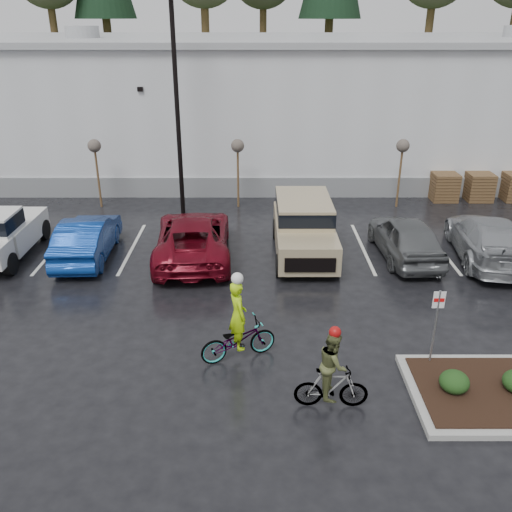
{
  "coord_description": "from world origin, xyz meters",
  "views": [
    {
      "loc": [
        -0.68,
        -11.43,
        8.31
      ],
      "look_at": [
        -0.67,
        4.3,
        1.3
      ],
      "focal_mm": 38.0,
      "sensor_mm": 36.0,
      "label": 1
    }
  ],
  "objects_px": {
    "lamppost": "(176,84)",
    "sapling_mid": "(238,150)",
    "car_blue": "(87,238)",
    "sapling_east": "(402,149)",
    "suv_tan": "(304,230)",
    "car_far_silver": "(488,238)",
    "fire_lane_sign": "(436,319)",
    "car_grey": "(406,237)",
    "pallet_stack_b": "(479,187)",
    "car_red": "(193,237)",
    "cyclist_hivis": "(238,333)",
    "pallet_stack_a": "(444,187)",
    "cyclist_olive": "(332,378)",
    "sapling_west": "(95,150)",
    "pickup_white": "(3,230)"
  },
  "relations": [
    {
      "from": "lamppost",
      "to": "sapling_mid",
      "type": "bearing_deg",
      "value": 21.8
    },
    {
      "from": "car_blue",
      "to": "sapling_east",
      "type": "bearing_deg",
      "value": -157.81
    },
    {
      "from": "suv_tan",
      "to": "car_far_silver",
      "type": "xyz_separation_m",
      "value": [
        6.76,
        -0.31,
        -0.23
      ]
    },
    {
      "from": "fire_lane_sign",
      "to": "car_grey",
      "type": "distance_m",
      "value": 7.04
    },
    {
      "from": "lamppost",
      "to": "sapling_mid",
      "type": "xyz_separation_m",
      "value": [
        2.5,
        1.0,
        -2.96
      ]
    },
    {
      "from": "pallet_stack_b",
      "to": "car_red",
      "type": "height_order",
      "value": "car_red"
    },
    {
      "from": "car_far_silver",
      "to": "cyclist_hivis",
      "type": "distance_m",
      "value": 11.06
    },
    {
      "from": "sapling_east",
      "to": "car_blue",
      "type": "bearing_deg",
      "value": -155.62
    },
    {
      "from": "sapling_mid",
      "to": "cyclist_hivis",
      "type": "relative_size",
      "value": 1.29
    },
    {
      "from": "pallet_stack_a",
      "to": "suv_tan",
      "type": "bearing_deg",
      "value": -137.83
    },
    {
      "from": "suv_tan",
      "to": "cyclist_hivis",
      "type": "relative_size",
      "value": 2.05
    },
    {
      "from": "sapling_east",
      "to": "suv_tan",
      "type": "xyz_separation_m",
      "value": [
        -4.88,
        -5.68,
        -1.7
      ]
    },
    {
      "from": "sapling_mid",
      "to": "pallet_stack_b",
      "type": "xyz_separation_m",
      "value": [
        11.7,
        1.0,
        -2.05
      ]
    },
    {
      "from": "car_red",
      "to": "car_far_silver",
      "type": "height_order",
      "value": "car_far_silver"
    },
    {
      "from": "pallet_stack_a",
      "to": "car_far_silver",
      "type": "distance_m",
      "value": 7.02
    },
    {
      "from": "suv_tan",
      "to": "fire_lane_sign",
      "type": "bearing_deg",
      "value": -69.37
    },
    {
      "from": "suv_tan",
      "to": "cyclist_olive",
      "type": "distance_m",
      "value": 8.68
    },
    {
      "from": "lamppost",
      "to": "pallet_stack_a",
      "type": "bearing_deg",
      "value": 9.09
    },
    {
      "from": "sapling_west",
      "to": "sapling_east",
      "type": "bearing_deg",
      "value": 0.0
    },
    {
      "from": "sapling_west",
      "to": "car_blue",
      "type": "height_order",
      "value": "sapling_west"
    },
    {
      "from": "pickup_white",
      "to": "car_red",
      "type": "relative_size",
      "value": 0.9
    },
    {
      "from": "pickup_white",
      "to": "pallet_stack_b",
      "type": "bearing_deg",
      "value": 17.83
    },
    {
      "from": "car_blue",
      "to": "car_far_silver",
      "type": "xyz_separation_m",
      "value": [
        14.8,
        -0.13,
        0.03
      ]
    },
    {
      "from": "pallet_stack_b",
      "to": "suv_tan",
      "type": "xyz_separation_m",
      "value": [
        -9.08,
        -6.68,
        0.35
      ]
    },
    {
      "from": "sapling_mid",
      "to": "suv_tan",
      "type": "bearing_deg",
      "value": -65.24
    },
    {
      "from": "lamppost",
      "to": "car_red",
      "type": "height_order",
      "value": "lamppost"
    },
    {
      "from": "sapling_west",
      "to": "cyclist_olive",
      "type": "bearing_deg",
      "value": -57.79
    },
    {
      "from": "sapling_west",
      "to": "cyclist_olive",
      "type": "height_order",
      "value": "sapling_west"
    },
    {
      "from": "sapling_east",
      "to": "pallet_stack_a",
      "type": "distance_m",
      "value": 3.39
    },
    {
      "from": "sapling_mid",
      "to": "pickup_white",
      "type": "height_order",
      "value": "sapling_mid"
    },
    {
      "from": "car_red",
      "to": "cyclist_olive",
      "type": "distance_m",
      "value": 9.41
    },
    {
      "from": "lamppost",
      "to": "car_grey",
      "type": "height_order",
      "value": "lamppost"
    },
    {
      "from": "pallet_stack_a",
      "to": "suv_tan",
      "type": "relative_size",
      "value": 0.26
    },
    {
      "from": "pallet_stack_b",
      "to": "suv_tan",
      "type": "height_order",
      "value": "suv_tan"
    },
    {
      "from": "sapling_east",
      "to": "car_grey",
      "type": "bearing_deg",
      "value": -100.88
    },
    {
      "from": "cyclist_hivis",
      "to": "pallet_stack_b",
      "type": "bearing_deg",
      "value": -62.36
    },
    {
      "from": "car_red",
      "to": "suv_tan",
      "type": "relative_size",
      "value": 1.13
    },
    {
      "from": "sapling_mid",
      "to": "sapling_west",
      "type": "bearing_deg",
      "value": 180.0
    },
    {
      "from": "car_red",
      "to": "car_blue",
      "type": "bearing_deg",
      "value": -3.79
    },
    {
      "from": "sapling_mid",
      "to": "pickup_white",
      "type": "distance_m",
      "value": 10.42
    },
    {
      "from": "sapling_east",
      "to": "suv_tan",
      "type": "bearing_deg",
      "value": -130.64
    },
    {
      "from": "lamppost",
      "to": "sapling_east",
      "type": "relative_size",
      "value": 2.88
    },
    {
      "from": "pallet_stack_a",
      "to": "cyclist_hivis",
      "type": "height_order",
      "value": "cyclist_hivis"
    },
    {
      "from": "pallet_stack_a",
      "to": "fire_lane_sign",
      "type": "height_order",
      "value": "fire_lane_sign"
    },
    {
      "from": "lamppost",
      "to": "sapling_west",
      "type": "distance_m",
      "value": 5.07
    },
    {
      "from": "pickup_white",
      "to": "car_red",
      "type": "xyz_separation_m",
      "value": [
        7.15,
        -0.31,
        -0.18
      ]
    },
    {
      "from": "sapling_west",
      "to": "car_grey",
      "type": "bearing_deg",
      "value": -24.5
    },
    {
      "from": "car_blue",
      "to": "pickup_white",
      "type": "bearing_deg",
      "value": -7.69
    },
    {
      "from": "sapling_mid",
      "to": "pickup_white",
      "type": "bearing_deg",
      "value": -147.33
    },
    {
      "from": "pickup_white",
      "to": "car_grey",
      "type": "height_order",
      "value": "pickup_white"
    }
  ]
}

